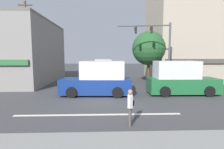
{
  "coord_description": "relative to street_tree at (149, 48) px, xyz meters",
  "views": [
    {
      "loc": [
        0.41,
        -12.66,
        3.16
      ],
      "look_at": [
        0.96,
        2.0,
        1.6
      ],
      "focal_mm": 28.0,
      "sensor_mm": 36.0,
      "label": 1
    }
  ],
  "objects": [
    {
      "name": "building_right_corner",
      "position": [
        8.19,
        3.31,
        1.93
      ],
      "size": [
        13.97,
        8.89,
        11.87
      ],
      "color": "tan",
      "rests_on": "ground"
    },
    {
      "name": "pedestrian_foreground_with_bag",
      "position": [
        -3.84,
        -12.19,
        -3.05
      ],
      "size": [
        0.38,
        0.67,
        1.67
      ],
      "color": "#4C4742",
      "rests_on": "ground"
    },
    {
      "name": "box_truck_approaching_near",
      "position": [
        -5.34,
        2.15,
        -2.75
      ],
      "size": [
        2.57,
        5.74,
        2.75
      ],
      "color": "silver",
      "rests_on": "ground"
    },
    {
      "name": "utility_pole_far_right",
      "position": [
        2.75,
        -0.47,
        0.4
      ],
      "size": [
        1.4,
        0.22,
        8.52
      ],
      "color": "brown",
      "rests_on": "ground"
    },
    {
      "name": "utility_pole_near_left",
      "position": [
        -12.98,
        -1.42,
        0.46
      ],
      "size": [
        1.4,
        0.22,
        8.63
      ],
      "color": "brown",
      "rests_on": "ground"
    },
    {
      "name": "ground_plane",
      "position": [
        -5.35,
        -7.18,
        -4.01
      ],
      "size": [
        120.0,
        120.0,
        0.0
      ],
      "primitive_type": "plane",
      "color": "#3D3D3F"
    },
    {
      "name": "box_truck_crossing_leftbound",
      "position": [
        -5.53,
        -5.86,
        -2.75
      ],
      "size": [
        5.68,
        2.43,
        2.75
      ],
      "color": "navy",
      "rests_on": "ground"
    },
    {
      "name": "street_tree",
      "position": [
        0.0,
        0.0,
        0.0
      ],
      "size": [
        3.83,
        3.83,
        5.93
      ],
      "color": "#4C3823",
      "rests_on": "ground"
    },
    {
      "name": "box_truck_crossing_rightbound",
      "position": [
        1.19,
        -5.79,
        -2.75
      ],
      "size": [
        5.63,
        2.3,
        2.75
      ],
      "color": "#1E6033",
      "rests_on": "ground"
    },
    {
      "name": "traffic_light_mast",
      "position": [
        0.02,
        -3.62,
        0.17
      ],
      "size": [
        4.86,
        0.7,
        6.2
      ],
      "color": "#47474C",
      "rests_on": "ground"
    },
    {
      "name": "lane_marking_stripe",
      "position": [
        -5.35,
        -10.68,
        -4.0
      ],
      "size": [
        9.0,
        0.24,
        0.01
      ],
      "primitive_type": "cube",
      "color": "silver",
      "rests_on": "ground"
    },
    {
      "name": "building_left_block",
      "position": [
        -17.29,
        1.64,
        -0.38
      ],
      "size": [
        11.95,
        12.18,
        7.25
      ],
      "color": "gray",
      "rests_on": "ground"
    }
  ]
}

